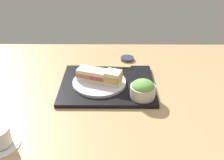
# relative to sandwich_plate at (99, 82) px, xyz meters

# --- Properties ---
(ground_plane) EXTENTS (1.40, 1.00, 0.03)m
(ground_plane) POSITION_rel_sandwich_plate_xyz_m (-0.05, 0.02, -0.04)
(ground_plane) COLOR tan
(serving_tray) EXTENTS (0.41, 0.33, 0.02)m
(serving_tray) POSITION_rel_sandwich_plate_xyz_m (-0.04, -0.00, -0.01)
(serving_tray) COLOR black
(serving_tray) RESTS_ON ground_plane
(sandwich_plate) EXTENTS (0.23, 0.23, 0.01)m
(sandwich_plate) POSITION_rel_sandwich_plate_xyz_m (0.00, 0.00, 0.00)
(sandwich_plate) COLOR silver
(sandwich_plate) RESTS_ON serving_tray
(sandwich_near) EXTENTS (0.08, 0.08, 0.06)m
(sandwich_near) POSITION_rel_sandwich_plate_xyz_m (-0.06, 0.02, 0.04)
(sandwich_near) COLOR #EFE5C1
(sandwich_near) RESTS_ON sandwich_plate
(sandwich_middle) EXTENTS (0.08, 0.08, 0.05)m
(sandwich_middle) POSITION_rel_sandwich_plate_xyz_m (0.00, 0.00, 0.03)
(sandwich_middle) COLOR beige
(sandwich_middle) RESTS_ON sandwich_plate
(sandwich_far) EXTENTS (0.08, 0.08, 0.05)m
(sandwich_far) POSITION_rel_sandwich_plate_xyz_m (0.06, -0.02, 0.03)
(sandwich_far) COLOR #EFE5C1
(sandwich_far) RESTS_ON sandwich_plate
(salad_bowl) EXTENTS (0.10, 0.10, 0.07)m
(salad_bowl) POSITION_rel_sandwich_plate_xyz_m (-0.18, 0.10, 0.03)
(salad_bowl) COLOR beige
(salad_bowl) RESTS_ON serving_tray
(chopsticks_pair) EXTENTS (0.22, 0.03, 0.01)m
(chopsticks_pair) POSITION_rel_sandwich_plate_xyz_m (-0.04, -0.16, -0.00)
(chopsticks_pair) COLOR tan
(chopsticks_pair) RESTS_ON serving_tray
(small_sauce_dish) EXTENTS (0.07, 0.07, 0.01)m
(small_sauce_dish) POSITION_rel_sandwich_plate_xyz_m (-0.14, -0.27, -0.02)
(small_sauce_dish) COLOR #33384C
(small_sauce_dish) RESTS_ON ground_plane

